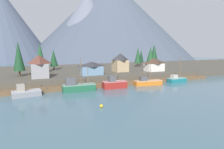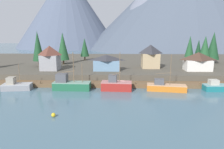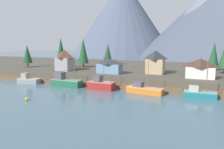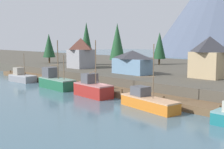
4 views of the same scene
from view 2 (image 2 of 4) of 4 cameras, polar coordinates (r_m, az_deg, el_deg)
The scene contains 22 objects.
ground_plane at distance 70.66m, azimuth 1.91°, elevation 0.07°, with size 400.00×400.00×1.00m, color #476675.
dock at distance 52.87m, azimuth 1.97°, elevation -2.77°, with size 80.00×4.00×1.60m.
shoreline_bank at distance 82.17m, azimuth 1.89°, elevation 2.94°, with size 400.00×56.00×2.50m, color #4C473D.
mountain_west_peak at distance 209.79m, azimuth -12.36°, elevation 17.45°, with size 97.39×97.39×71.81m, color #4C566B.
mountain_central_peak at distance 185.12m, azimuth 12.00°, elevation 17.26°, with size 92.36×92.36×65.27m, color slate.
fishing_boat_grey at distance 54.72m, azimuth -25.27°, elevation -2.84°, with size 7.00×3.79×6.37m.
fishing_boat_green at distance 50.41m, azimuth -11.64°, elevation -2.70°, with size 9.03×3.17×9.23m.
fishing_boat_red at distance 49.00m, azimuth 1.14°, elevation -2.92°, with size 7.39×3.31×9.20m.
fishing_boat_orange at distance 50.19m, azimuth 14.73°, elevation -3.36°, with size 9.35×3.79×8.72m.
fishing_boat_teal at distance 54.89m, azimuth 27.60°, elevation -3.06°, with size 7.11×2.73×8.97m.
house_grey at distance 64.44m, azimuth -16.97°, elevation 4.53°, with size 5.43×5.22×7.33m.
house_white at distance 66.00m, azimuth 22.95°, elevation 3.46°, with size 7.96×4.55×5.50m.
house_tan at distance 66.78m, azimuth 10.71°, elevation 5.11°, with size 5.65×5.68×7.42m.
house_blue at distance 61.13m, azimuth -1.51°, elevation 3.41°, with size 8.07×4.36×4.72m.
conifer_near_left at distance 72.56m, azimuth -20.07°, elevation 7.48°, with size 3.75×3.75×11.70m.
conifer_near_right at distance 75.04m, azimuth -13.62°, elevation 7.72°, with size 4.19×4.19×11.34m.
conifer_mid_right at distance 84.40m, azimuth -7.69°, elevation 7.58°, with size 3.60×3.60×9.08m.
conifer_back_left at distance 80.49m, azimuth 24.60°, elevation 6.84°, with size 4.36×4.36×10.14m.
conifer_back_right at distance 92.70m, azimuth 23.07°, elevation 6.99°, with size 2.67×2.67×8.38m.
conifer_centre at distance 84.71m, azimuth 26.51°, elevation 7.22°, with size 4.83×4.83×11.49m.
conifer_far_left at distance 85.44m, azimuth 20.96°, elevation 7.36°, with size 3.43×3.43×10.06m.
channel_buoy at distance 35.49m, azimuth -16.10°, elevation -10.83°, with size 0.70×0.70×0.70m, color gold.
Camera 2 is at (-0.28, -49.23, 13.63)m, focal length 32.62 mm.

